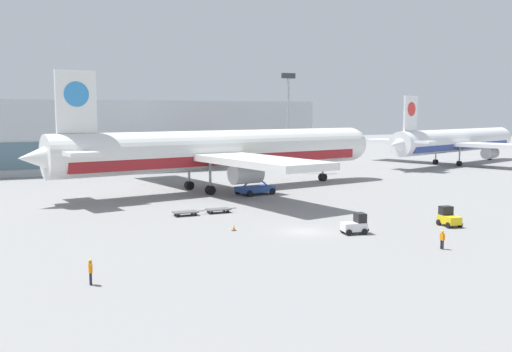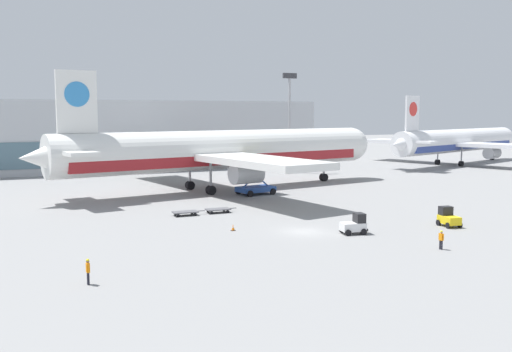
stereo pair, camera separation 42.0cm
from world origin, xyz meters
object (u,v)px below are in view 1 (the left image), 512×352
baggage_tug_foreground (356,225)px  baggage_tug_mid (448,218)px  airplane_distant (454,142)px  baggage_dolly_second (218,209)px  baggage_dolly_lead (186,212)px  ground_crew_near (442,238)px  light_mast (288,114)px  airplane_main (219,152)px  traffic_cone_near (234,228)px  scissor_lift_loader (255,181)px  ground_crew_far (90,270)px

baggage_tug_foreground → baggage_tug_mid: (10.88, -0.67, 0.00)m
airplane_distant → baggage_dolly_second: bearing=-171.7°
baggage_tug_mid → baggage_dolly_second: 25.49m
baggage_dolly_lead → ground_crew_near: size_ratio=2.23×
light_mast → airplane_distant: light_mast is taller
baggage_dolly_second → ground_crew_near: 27.07m
airplane_main → baggage_dolly_second: size_ratio=15.54×
airplane_main → baggage_tug_mid: airplane_main is taller
baggage_tug_foreground → traffic_cone_near: 11.91m
light_mast → baggage_dolly_lead: bearing=-130.6°
airplane_distant → baggage_dolly_lead: bearing=-172.8°
airplane_distant → baggage_tug_mid: 74.19m
scissor_lift_loader → baggage_tug_mid: size_ratio=2.19×
airplane_main → baggage_tug_foreground: 34.72m
light_mast → ground_crew_far: size_ratio=10.60×
light_mast → baggage_dolly_lead: 49.87m
ground_crew_far → baggage_tug_foreground: bearing=-79.4°
baggage_tug_mid → baggage_dolly_lead: size_ratio=0.70×
airplane_distant → baggage_tug_foreground: size_ratio=18.63×
airplane_main → baggage_dolly_lead: bearing=-131.1°
airplane_distant → baggage_dolly_second: 79.17m
traffic_cone_near → ground_crew_near: bearing=-46.7°
airplane_main → baggage_dolly_lead: 22.01m
light_mast → airplane_main: 28.48m
baggage_dolly_lead → baggage_dolly_second: (4.03, 0.28, 0.00)m
light_mast → baggage_tug_mid: size_ratio=7.37×
light_mast → scissor_lift_loader: 31.83m
airplane_distant → traffic_cone_near: 86.09m
scissor_lift_loader → baggage_dolly_second: size_ratio=1.53×
ground_crew_near → airplane_distant: bearing=130.6°
baggage_dolly_second → traffic_cone_near: size_ratio=5.97×
scissor_lift_loader → baggage_tug_mid: scissor_lift_loader is taller
airplane_main → ground_crew_far: bearing=-131.3°
baggage_tug_foreground → baggage_dolly_second: size_ratio=0.71×
traffic_cone_near → light_mast: bearing=57.7°
airplane_distant → ground_crew_far: airplane_distant is taller
airplane_main → baggage_tug_mid: bearing=-81.3°
traffic_cone_near → baggage_tug_foreground: bearing=-30.5°
baggage_dolly_lead → ground_crew_far: size_ratio=2.05×
airplane_main → traffic_cone_near: airplane_main is taller
scissor_lift_loader → baggage_tug_foreground: bearing=-104.3°
baggage_tug_foreground → airplane_main: bearing=101.6°
airplane_distant → baggage_tug_foreground: 81.55m
scissor_lift_loader → traffic_cone_near: bearing=-129.2°
baggage_tug_foreground → ground_crew_near: baggage_tug_foreground is taller
light_mast → scissor_lift_loader: size_ratio=3.37×
baggage_dolly_second → ground_crew_far: ground_crew_far is taller
baggage_tug_foreground → baggage_dolly_lead: size_ratio=0.71×
scissor_lift_loader → baggage_dolly_lead: (-13.93, -12.24, -1.56)m
ground_crew_far → scissor_lift_loader: bearing=-42.3°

